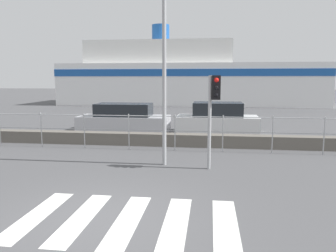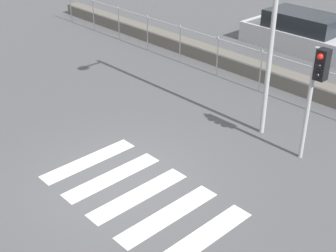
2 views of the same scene
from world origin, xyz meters
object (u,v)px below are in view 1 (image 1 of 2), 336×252
traffic_light_far (214,101)px  parked_car_silver (124,119)px  ferry_boat (184,78)px  streetlamp (163,33)px  parked_car_white (217,120)px

traffic_light_far → parked_car_silver: bearing=123.5°
parked_car_silver → ferry_boat: bearing=85.2°
traffic_light_far → parked_car_silver: 8.09m
streetlamp → ferry_boat: (-1.38, 25.07, -1.22)m
traffic_light_far → ferry_boat: ferry_boat is taller
streetlamp → parked_car_silver: 7.87m
parked_car_silver → parked_car_white: (4.67, -0.00, 0.04)m
parked_car_silver → parked_car_white: parked_car_white is taller
streetlamp → ferry_boat: bearing=93.1°
traffic_light_far → parked_car_silver: (-4.40, 6.64, -1.40)m
traffic_light_far → parked_car_white: 6.79m
ferry_boat → streetlamp: bearing=-86.9°
parked_car_white → streetlamp: bearing=-104.9°
streetlamp → parked_car_silver: bearing=114.3°
ferry_boat → parked_car_white: 18.94m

